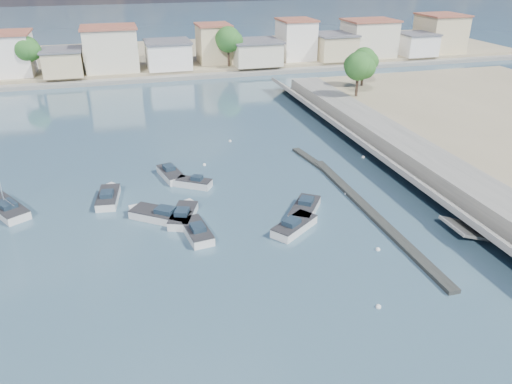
% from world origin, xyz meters
% --- Properties ---
extents(ground, '(400.00, 400.00, 0.00)m').
position_xyz_m(ground, '(0.00, 40.00, 0.00)').
color(ground, '#324D64').
rests_on(ground, ground).
extents(seawall_walkway, '(5.00, 90.00, 1.80)m').
position_xyz_m(seawall_walkway, '(18.50, 13.00, 0.90)').
color(seawall_walkway, slate).
rests_on(seawall_walkway, ground).
extents(breakwater, '(2.00, 31.02, 0.35)m').
position_xyz_m(breakwater, '(6.90, 12.69, 0.17)').
color(breakwater, black).
rests_on(breakwater, ground).
extents(far_shore_land, '(160.00, 40.00, 1.40)m').
position_xyz_m(far_shore_land, '(0.00, 92.00, 0.70)').
color(far_shore_land, gray).
rests_on(far_shore_land, ground).
extents(far_shore_quay, '(160.00, 2.50, 0.80)m').
position_xyz_m(far_shore_quay, '(0.00, 71.00, 0.40)').
color(far_shore_quay, slate).
rests_on(far_shore_quay, ground).
extents(far_town, '(113.01, 12.80, 8.35)m').
position_xyz_m(far_town, '(10.71, 76.92, 4.93)').
color(far_town, beige).
rests_on(far_town, far_shore_land).
extents(shore_trees, '(74.56, 38.32, 7.92)m').
position_xyz_m(shore_trees, '(8.34, 68.11, 6.22)').
color(shore_trees, '#38281E').
rests_on(shore_trees, ground).
extents(motorboat_a, '(2.47, 5.36, 1.48)m').
position_xyz_m(motorboat_a, '(-9.64, 10.75, 0.38)').
color(motorboat_a, silver).
rests_on(motorboat_a, ground).
extents(motorboat_b, '(3.46, 5.22, 1.48)m').
position_xyz_m(motorboat_b, '(-10.20, 13.95, 0.38)').
color(motorboat_b, silver).
rests_on(motorboat_b, ground).
extents(motorboat_c, '(5.78, 5.10, 1.48)m').
position_xyz_m(motorboat_c, '(-12.57, 14.55, 0.38)').
color(motorboat_c, silver).
rests_on(motorboat_c, ground).
extents(motorboat_d, '(4.48, 5.17, 1.48)m').
position_xyz_m(motorboat_d, '(0.89, 11.68, 0.38)').
color(motorboat_d, silver).
rests_on(motorboat_d, ground).
extents(motorboat_e, '(2.56, 5.47, 1.48)m').
position_xyz_m(motorboat_e, '(-16.91, 19.80, 0.38)').
color(motorboat_e, silver).
rests_on(motorboat_e, ground).
extents(motorboat_f, '(3.90, 3.28, 1.48)m').
position_xyz_m(motorboat_f, '(-8.30, 20.79, 0.38)').
color(motorboat_f, silver).
rests_on(motorboat_f, ground).
extents(motorboat_g, '(2.75, 5.29, 1.48)m').
position_xyz_m(motorboat_g, '(-10.17, 23.45, 0.38)').
color(motorboat_g, silver).
rests_on(motorboat_g, ground).
extents(motorboat_h, '(4.98, 4.36, 1.48)m').
position_xyz_m(motorboat_h, '(-0.84, 9.19, 0.38)').
color(motorboat_h, silver).
rests_on(motorboat_h, ground).
extents(sailboat, '(5.14, 6.63, 9.00)m').
position_xyz_m(sailboat, '(-26.58, 20.13, 0.41)').
color(sailboat, silver).
rests_on(sailboat, ground).
extents(mooring_buoys, '(19.39, 36.51, 0.39)m').
position_xyz_m(mooring_buoys, '(2.99, 16.44, 0.05)').
color(mooring_buoys, white).
rests_on(mooring_buoys, ground).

